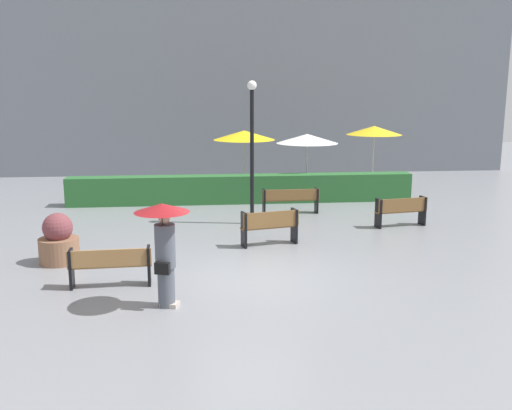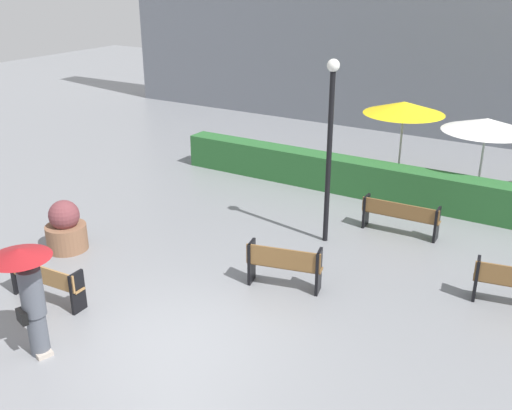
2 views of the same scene
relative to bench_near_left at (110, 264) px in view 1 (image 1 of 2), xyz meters
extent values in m
plane|color=gray|center=(2.90, 0.23, -0.49)|extent=(60.00, 60.00, 0.00)
cube|color=#9E7242|center=(0.00, 0.06, -0.05)|extent=(1.70, 0.33, 0.04)
cube|color=#9E7242|center=(0.00, -0.09, 0.15)|extent=(1.69, 0.12, 0.36)
cube|color=black|center=(-0.78, 0.00, -0.08)|extent=(0.08, 0.35, 0.82)
cube|color=black|center=(0.78, 0.07, -0.08)|extent=(0.08, 0.35, 0.82)
cube|color=brown|center=(4.82, 6.68, -0.04)|extent=(1.88, 0.32, 0.04)
cube|color=brown|center=(4.82, 6.53, 0.16)|extent=(1.87, 0.10, 0.35)
cube|color=black|center=(3.94, 6.63, -0.08)|extent=(0.07, 0.36, 0.82)
cube|color=black|center=(5.69, 6.68, -0.08)|extent=(0.07, 0.36, 0.82)
cube|color=brown|center=(3.66, 2.92, -0.01)|extent=(1.54, 0.61, 0.04)
cube|color=brown|center=(3.69, 2.77, 0.22)|extent=(1.49, 0.39, 0.42)
cube|color=black|center=(2.98, 2.74, -0.03)|extent=(0.14, 0.37, 0.92)
cube|color=black|center=(4.34, 3.06, -0.03)|extent=(0.14, 0.37, 0.92)
cube|color=brown|center=(7.79, 4.58, -0.04)|extent=(1.60, 0.52, 0.04)
cube|color=brown|center=(7.81, 4.44, 0.18)|extent=(1.56, 0.31, 0.40)
cube|color=black|center=(7.07, 4.44, -0.06)|extent=(0.12, 0.36, 0.87)
cube|color=black|center=(8.51, 4.69, -0.06)|extent=(0.12, 0.36, 0.87)
cylinder|color=#4C515B|center=(1.20, -1.20, -0.11)|extent=(0.32, 0.32, 0.76)
cube|color=#B2A599|center=(1.26, -1.22, -0.45)|extent=(0.38, 0.35, 0.08)
cylinder|color=#4C515B|center=(1.20, -1.20, 0.68)|extent=(0.38, 0.38, 0.83)
sphere|color=tan|center=(1.20, -1.20, 1.20)|extent=(0.21, 0.21, 0.21)
cube|color=black|center=(1.16, -1.41, 0.32)|extent=(0.30, 0.18, 0.22)
cylinder|color=black|center=(1.17, -1.29, 0.98)|extent=(0.02, 0.02, 0.90)
cone|color=maroon|center=(1.17, -1.29, 1.43)|extent=(1.01, 1.01, 0.16)
cylinder|color=brown|center=(-1.45, 1.83, -0.19)|extent=(0.92, 0.92, 0.60)
sphere|color=brown|center=(-1.45, 1.83, 0.36)|extent=(0.69, 0.69, 0.69)
cylinder|color=black|center=(3.43, 5.34, 1.51)|extent=(0.12, 0.12, 4.00)
sphere|color=white|center=(3.43, 5.34, 3.63)|extent=(0.28, 0.28, 0.28)
cylinder|color=silver|center=(3.58, 10.14, 0.66)|extent=(0.06, 0.06, 2.30)
cone|color=yellow|center=(3.58, 10.14, 1.80)|extent=(2.34, 2.34, 0.35)
cylinder|color=silver|center=(5.95, 9.84, 0.59)|extent=(0.06, 0.06, 2.17)
cone|color=white|center=(5.95, 9.84, 1.68)|extent=(2.34, 2.34, 0.35)
cylinder|color=silver|center=(8.91, 11.07, 0.69)|extent=(0.06, 0.06, 2.37)
cone|color=yellow|center=(8.91, 11.07, 1.88)|extent=(2.23, 2.23, 0.35)
cube|color=#28602D|center=(3.39, 8.63, 0.01)|extent=(12.28, 0.70, 1.00)
cube|color=slate|center=(2.90, 16.23, 4.82)|extent=(28.00, 1.20, 10.63)
camera|label=1|loc=(1.86, -11.58, 3.55)|focal=40.33mm
camera|label=2|loc=(8.68, -6.51, 5.62)|focal=41.76mm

